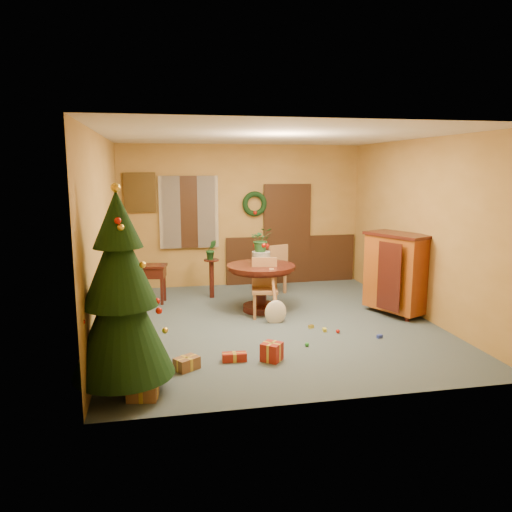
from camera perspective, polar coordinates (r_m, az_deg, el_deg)
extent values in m
plane|color=#35444E|center=(8.00, 1.83, -7.63)|extent=(5.50, 5.50, 0.00)
plane|color=silver|center=(7.64, 1.96, 13.57)|extent=(5.50, 5.50, 0.00)
plane|color=olive|center=(10.37, -1.59, 4.62)|extent=(5.00, 0.00, 5.00)
plane|color=olive|center=(5.08, 9.00, -1.19)|extent=(5.00, 0.00, 5.00)
plane|color=olive|center=(7.52, -16.99, 2.13)|extent=(0.00, 5.50, 5.50)
plane|color=olive|center=(8.61, 18.34, 3.00)|extent=(0.00, 5.50, 5.50)
cube|color=black|center=(10.69, 4.02, -0.38)|extent=(2.80, 0.06, 1.00)
cube|color=black|center=(10.57, 3.55, 2.52)|extent=(1.00, 0.08, 2.10)
cube|color=white|center=(10.60, 3.51, 2.28)|extent=(0.80, 0.03, 1.90)
cube|color=black|center=(10.18, -7.68, 5.00)|extent=(1.05, 0.08, 1.45)
cube|color=white|center=(10.21, -7.70, 5.01)|extent=(0.88, 0.03, 1.25)
cube|color=white|center=(10.11, -9.82, 4.91)|extent=(0.42, 0.02, 1.45)
cube|color=white|center=(10.16, -5.52, 5.03)|extent=(0.42, 0.02, 1.45)
torus|color=black|center=(10.31, -0.15, 5.99)|extent=(0.51, 0.11, 0.51)
cube|color=#4C3819|center=(10.15, -13.14, 7.08)|extent=(0.62, 0.05, 0.78)
cube|color=gray|center=(10.18, -13.14, 7.09)|extent=(0.48, 0.02, 0.62)
cylinder|color=black|center=(8.47, 0.59, -1.24)|extent=(1.17, 1.17, 0.06)
cylinder|color=black|center=(8.48, 0.59, -1.65)|extent=(1.04, 1.04, 0.04)
cylinder|color=black|center=(8.55, 0.58, -3.71)|extent=(0.19, 0.19, 0.65)
cylinder|color=black|center=(8.64, 0.58, -5.93)|extent=(0.63, 0.63, 0.10)
cylinder|color=slate|center=(8.44, 0.59, -0.26)|extent=(0.31, 0.31, 0.23)
imported|color=#1E4C23|center=(8.39, 0.59, 1.88)|extent=(0.37, 0.32, 0.41)
cube|color=#9A623D|center=(8.20, 1.01, -3.95)|extent=(0.48, 0.48, 0.05)
cube|color=#9A623D|center=(8.32, 0.97, -1.85)|extent=(0.42, 0.11, 0.50)
cube|color=#9A623D|center=(8.43, 2.11, -5.21)|extent=(0.05, 0.05, 0.43)
cube|color=#9A623D|center=(8.42, -0.19, -5.22)|extent=(0.05, 0.05, 0.43)
cube|color=#9A623D|center=(8.10, 2.25, -5.83)|extent=(0.05, 0.05, 0.43)
cube|color=#9A623D|center=(8.09, -0.15, -5.85)|extent=(0.05, 0.05, 0.43)
cube|color=#9A623D|center=(9.78, 1.93, -1.62)|extent=(0.55, 0.55, 0.05)
cube|color=#9A623D|center=(9.57, 2.59, -0.23)|extent=(0.41, 0.19, 0.50)
cube|color=#9A623D|center=(9.60, 1.67, -3.29)|extent=(0.06, 0.06, 0.43)
cube|color=#9A623D|center=(9.79, 3.32, -3.04)|extent=(0.06, 0.06, 0.43)
cube|color=#9A623D|center=(9.87, 0.54, -2.91)|extent=(0.06, 0.06, 0.43)
cube|color=#9A623D|center=(10.06, 2.16, -2.67)|extent=(0.06, 0.06, 0.43)
cylinder|color=black|center=(9.46, -5.09, -2.65)|extent=(0.09, 0.09, 0.71)
cylinder|color=black|center=(9.39, -5.12, -0.47)|extent=(0.29, 0.29, 0.03)
imported|color=#19471E|center=(9.35, -5.14, 0.73)|extent=(0.23, 0.20, 0.37)
cylinder|color=#382111|center=(5.84, -14.76, -13.61)|extent=(0.14, 0.14, 0.24)
cone|color=black|center=(5.59, -15.10, -6.69)|extent=(1.10, 1.10, 1.31)
cone|color=black|center=(5.45, -15.38, -0.61)|extent=(0.80, 0.80, 0.95)
cone|color=black|center=(5.39, -15.61, 4.12)|extent=(0.52, 0.52, 0.60)
sphere|color=yellow|center=(5.36, -15.77, 7.54)|extent=(0.10, 0.10, 0.10)
cube|color=black|center=(9.22, -12.69, -1.13)|extent=(0.85, 0.53, 0.05)
cube|color=black|center=(9.24, -12.66, -1.87)|extent=(0.80, 0.49, 0.17)
cube|color=black|center=(9.31, -14.68, -3.34)|extent=(0.10, 0.28, 0.65)
cube|color=black|center=(9.29, -10.53, -3.21)|extent=(0.10, 0.28, 0.65)
cube|color=#5A160A|center=(8.63, 15.78, -1.87)|extent=(0.87, 1.13, 1.25)
cube|color=black|center=(8.52, 15.99, 2.35)|extent=(0.95, 1.21, 0.05)
cylinder|color=black|center=(8.43, 16.88, -6.84)|extent=(0.07, 0.07, 0.09)
cylinder|color=black|center=(9.15, 14.38, -5.38)|extent=(0.07, 0.07, 0.09)
cube|color=brown|center=(5.62, -12.83, -14.88)|extent=(0.34, 0.27, 0.17)
cube|color=gold|center=(5.62, -12.83, -14.88)|extent=(0.32, 0.08, 0.17)
cube|color=gold|center=(5.62, -12.83, -14.88)|extent=(0.08, 0.24, 0.17)
cube|color=maroon|center=(6.48, 1.81, -10.88)|extent=(0.33, 0.33, 0.23)
cube|color=gold|center=(6.48, 1.81, -10.88)|extent=(0.20, 0.18, 0.24)
cube|color=gold|center=(6.48, 1.81, -10.88)|extent=(0.18, 0.20, 0.24)
cube|color=brown|center=(6.28, -7.91, -12.05)|extent=(0.34, 0.32, 0.15)
cube|color=gold|center=(6.28, -7.91, -12.05)|extent=(0.26, 0.18, 0.16)
cube|color=gold|center=(6.28, -7.91, -12.05)|extent=(0.14, 0.19, 0.16)
cube|color=maroon|center=(6.48, -2.49, -11.45)|extent=(0.31, 0.14, 0.11)
cube|color=gold|center=(6.48, -2.49, -11.45)|extent=(0.32, 0.03, 0.11)
cube|color=gold|center=(6.48, -2.49, -11.45)|extent=(0.05, 0.13, 0.11)
cube|color=#2537A4|center=(7.52, 13.94, -8.91)|extent=(0.09, 0.08, 0.05)
sphere|color=#24862C|center=(7.01, 5.85, -10.03)|extent=(0.06, 0.06, 0.06)
cube|color=gold|center=(7.65, 7.83, -8.37)|extent=(0.06, 0.09, 0.05)
sphere|color=#B4170C|center=(7.60, 9.34, -8.49)|extent=(0.06, 0.06, 0.06)
cube|color=yellow|center=(7.78, 6.31, -8.02)|extent=(0.09, 0.08, 0.05)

